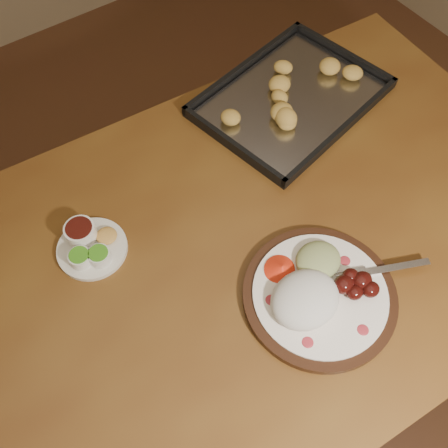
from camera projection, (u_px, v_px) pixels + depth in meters
ground at (206, 402)px, 1.60m from camera, size 4.00×4.00×0.00m
dining_table at (237, 268)px, 1.12m from camera, size 1.56×1.00×0.75m
dinner_plate at (316, 292)px, 0.96m from camera, size 0.38×0.30×0.07m
condiment_saucer at (89, 245)px, 1.02m from camera, size 0.15×0.15×0.05m
baking_tray at (291, 97)px, 1.25m from camera, size 0.50×0.41×0.05m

